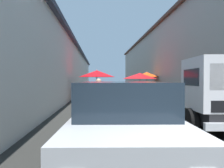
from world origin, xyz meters
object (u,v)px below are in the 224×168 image
hatchback_car (123,121)px  plastic_stool (168,98)px  fruit_stall_far_left (147,77)px  fruit_stall_near_left (140,77)px  fruit_stall_near_right (97,77)px  delivery_truck (211,95)px  vendor_by_crates (99,96)px

hatchback_car → plastic_stool: (9.17, -3.96, -0.41)m
fruit_stall_far_left → fruit_stall_near_left: 3.10m
fruit_stall_near_right → delivery_truck: fruit_stall_near_right is taller
fruit_stall_near_left → hatchback_car: fruit_stall_near_left is taller
fruit_stall_near_left → fruit_stall_near_right: bearing=123.7°
hatchback_car → fruit_stall_far_left: bearing=-14.8°
fruit_stall_far_left → vendor_by_crates: size_ratio=1.53×
delivery_truck → fruit_stall_near_right: bearing=22.5°
fruit_stall_near_left → delivery_truck: fruit_stall_near_left is taller
fruit_stall_near_left → plastic_stool: fruit_stall_near_left is taller
fruit_stall_near_right → plastic_stool: (-1.54, -4.49, -1.36)m
fruit_stall_far_left → fruit_stall_near_left: (-2.83, 1.28, -0.03)m
hatchback_car → vendor_by_crates: (4.29, 0.44, 0.14)m
fruit_stall_near_right → hatchback_car: size_ratio=0.63×
plastic_stool → fruit_stall_near_left: bearing=15.6°
delivery_truck → fruit_stall_near_left: bearing=0.3°
delivery_truck → vendor_by_crates: (1.97, 3.39, -0.17)m
vendor_by_crates → plastic_stool: vendor_by_crates is taller
fruit_stall_far_left → fruit_stall_near_right: (-5.11, 4.71, -0.02)m
vendor_by_crates → plastic_stool: bearing=-42.0°
fruit_stall_near_right → vendor_by_crates: 6.47m
fruit_stall_near_left → plastic_stool: size_ratio=6.46×
plastic_stool → delivery_truck: bearing=171.6°
plastic_stool → vendor_by_crates: bearing=138.0°
fruit_stall_near_right → plastic_stool: bearing=-108.9°
fruit_stall_far_left → fruit_stall_near_right: size_ratio=0.93×
delivery_truck → plastic_stool: delivery_truck is taller
fruit_stall_far_left → fruit_stall_near_left: size_ratio=0.83×
fruit_stall_far_left → delivery_truck: (-13.50, 1.23, -0.66)m
hatchback_car → delivery_truck: delivery_truck is taller
fruit_stall_far_left → hatchback_car: (-15.82, 4.19, -0.96)m
plastic_stool → hatchback_car: bearing=156.6°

